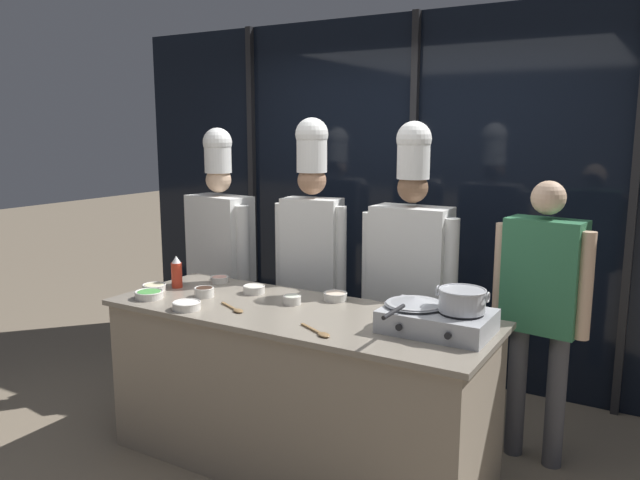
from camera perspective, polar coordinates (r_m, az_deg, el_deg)
name	(u,v)px	position (r m, az deg, el deg)	size (l,w,h in m)	color
ground_plane	(298,463)	(3.76, -2.06, -19.68)	(24.00, 24.00, 0.00)	#7F705B
window_wall_back	(414,199)	(4.76, 8.61, 3.77)	(5.23, 0.09, 2.70)	black
demo_counter	(297,388)	(3.56, -2.11, -13.38)	(2.16, 0.79, 0.90)	gray
portable_stove	(437,320)	(3.10, 10.66, -7.22)	(0.52, 0.37, 0.12)	#B2B5BA
frying_pan	(414,301)	(3.11, 8.61, -5.54)	(0.30, 0.51, 0.04)	#ADAFB5
stock_pot	(462,300)	(3.03, 12.87, -5.33)	(0.25, 0.22, 0.11)	#B7BABF
squeeze_bottle_chili	(177,272)	(3.96, -12.97, -2.91)	(0.07, 0.07, 0.20)	red
prep_bowl_soy_glaze	(204,291)	(3.72, -10.54, -4.64)	(0.12, 0.12, 0.06)	silver
prep_bowl_bean_sprouts	(292,299)	(3.52, -2.57, -5.43)	(0.10, 0.10, 0.05)	silver
prep_bowl_rice	(187,305)	(3.49, -12.10, -5.83)	(0.16, 0.16, 0.04)	silver
prep_bowl_garlic	(254,289)	(3.76, -6.05, -4.46)	(0.13, 0.13, 0.05)	silver
prep_bowl_noodles	(154,287)	(3.94, -14.92, -4.16)	(0.14, 0.14, 0.04)	silver
prep_bowl_scallions	(149,294)	(3.76, -15.36, -4.79)	(0.17, 0.17, 0.04)	silver
prep_bowl_chicken	(335,296)	(3.59, 1.41, -5.12)	(0.14, 0.14, 0.05)	silver
prep_bowl_shrimp	(219,279)	(4.05, -9.18, -3.54)	(0.12, 0.12, 0.04)	silver
serving_spoon_slotted	(320,333)	(3.02, 0.01, -8.49)	(0.23, 0.14, 0.02)	olive
serving_spoon_solid	(235,309)	(3.43, -7.73, -6.30)	(0.23, 0.13, 0.02)	olive
chef_head	(220,242)	(4.61, -9.13, -0.14)	(0.63, 0.30, 1.88)	#4C4C51
chef_sous	(312,239)	(4.11, -0.75, 0.07)	(0.50, 0.25, 1.94)	#2D3856
chef_line	(411,260)	(3.85, 8.29, -1.82)	(0.62, 0.25, 1.92)	#232326
person_guest	(542,296)	(3.64, 19.63, -4.80)	(0.53, 0.26, 1.60)	#4C4C51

